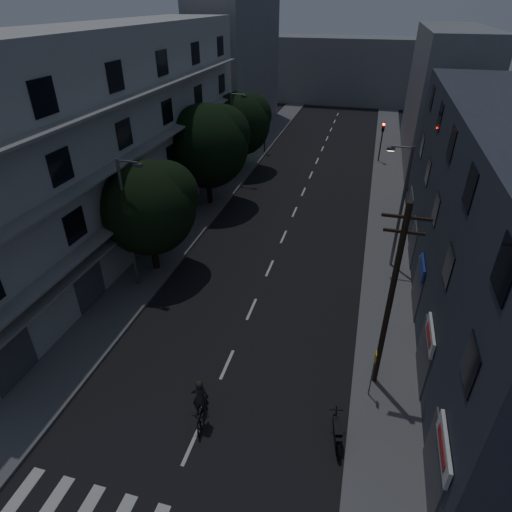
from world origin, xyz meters
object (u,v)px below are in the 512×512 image
at_px(cyclist, 201,408).
at_px(utility_pole, 390,298).
at_px(motorcycle, 337,433).
at_px(bus_stop_sign, 374,366).

bearing_deg(cyclist, utility_pole, 18.10).
relative_size(utility_pole, motorcycle, 4.58).
distance_m(bus_stop_sign, motorcycle, 3.23).
bearing_deg(bus_stop_sign, cyclist, -154.91).
bearing_deg(utility_pole, cyclist, -149.54).
relative_size(bus_stop_sign, cyclist, 1.04).
bearing_deg(bus_stop_sign, motorcycle, -113.44).
height_order(bus_stop_sign, cyclist, bus_stop_sign).
bearing_deg(utility_pole, bus_stop_sign, -103.28).
distance_m(utility_pole, motorcycle, 5.83).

